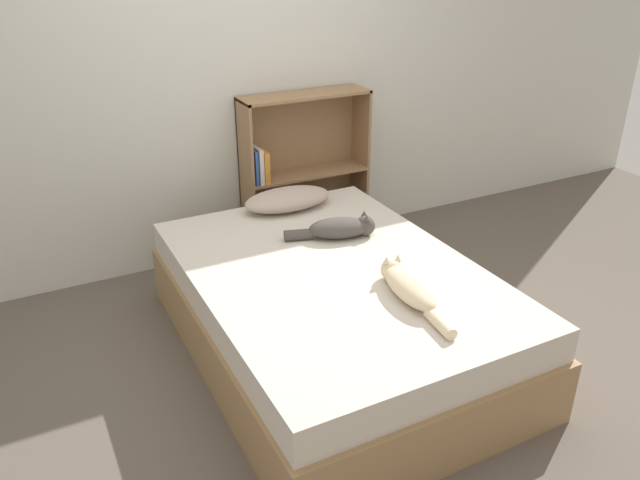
{
  "coord_description": "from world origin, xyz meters",
  "views": [
    {
      "loc": [
        -1.38,
        -2.52,
        2.07
      ],
      "look_at": [
        0.0,
        0.15,
        0.62
      ],
      "focal_mm": 35.0,
      "sensor_mm": 36.0,
      "label": 1
    }
  ],
  "objects_px": {
    "bed": "(333,311)",
    "bookshelf": "(300,170)",
    "pillow": "(288,199)",
    "cat_dark": "(341,228)",
    "cat_light": "(408,286)"
  },
  "relations": [
    {
      "from": "bookshelf",
      "to": "cat_light",
      "type": "bearing_deg",
      "value": -98.34
    },
    {
      "from": "bed",
      "to": "bookshelf",
      "type": "xyz_separation_m",
      "value": [
        0.44,
        1.32,
        0.32
      ]
    },
    {
      "from": "bed",
      "to": "bookshelf",
      "type": "relative_size",
      "value": 1.82
    },
    {
      "from": "bed",
      "to": "pillow",
      "type": "distance_m",
      "value": 0.92
    },
    {
      "from": "pillow",
      "to": "cat_dark",
      "type": "bearing_deg",
      "value": -79.26
    },
    {
      "from": "cat_dark",
      "to": "bookshelf",
      "type": "distance_m",
      "value": 1.02
    },
    {
      "from": "cat_dark",
      "to": "pillow",
      "type": "bearing_deg",
      "value": 118.04
    },
    {
      "from": "pillow",
      "to": "cat_dark",
      "type": "height_order",
      "value": "cat_dark"
    },
    {
      "from": "cat_dark",
      "to": "bed",
      "type": "bearing_deg",
      "value": -107.69
    },
    {
      "from": "cat_light",
      "to": "bookshelf",
      "type": "relative_size",
      "value": 0.55
    },
    {
      "from": "cat_light",
      "to": "bookshelf",
      "type": "xyz_separation_m",
      "value": [
        0.25,
        1.73,
        0.0
      ]
    },
    {
      "from": "cat_light",
      "to": "cat_dark",
      "type": "xyz_separation_m",
      "value": [
        0.04,
        0.73,
        -0.0
      ]
    },
    {
      "from": "pillow",
      "to": "cat_dark",
      "type": "distance_m",
      "value": 0.54
    },
    {
      "from": "bed",
      "to": "cat_dark",
      "type": "bearing_deg",
      "value": 55.01
    },
    {
      "from": "pillow",
      "to": "cat_dark",
      "type": "relative_size",
      "value": 1.1
    }
  ]
}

